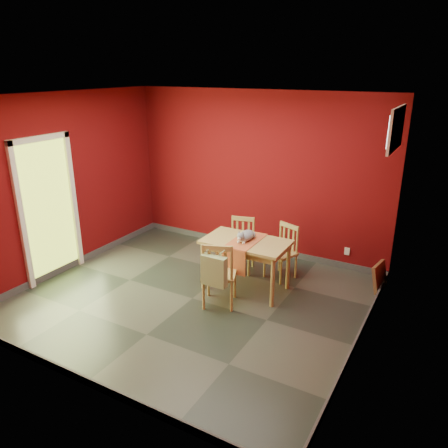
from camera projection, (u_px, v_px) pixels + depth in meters
The scene contains 13 objects.
ground at pixel (192, 298), 6.05m from camera, with size 4.50×4.50×0.00m, color #2D342D.
room_shell at pixel (192, 295), 6.03m from camera, with size 4.50×4.50×4.50m.
doorway at pixel (48, 205), 6.36m from camera, with size 0.06×1.01×2.13m.
window at pixel (396, 129), 5.04m from camera, with size 0.05×0.90×0.50m.
outlet_plate at pixel (347, 251), 6.84m from camera, with size 0.08×0.01×0.12m, color silver.
dining_table at pixel (246, 247), 6.11m from camera, with size 1.19×0.71×0.74m.
table_runner at pixel (242, 247), 6.00m from camera, with size 0.36×0.73×0.37m.
chair_far_left at pixel (241, 244), 6.78m from camera, with size 0.48×0.48×0.84m.
chair_far_right at pixel (282, 251), 6.54m from camera, with size 0.50×0.50×0.83m.
chair_near at pixel (219, 273), 5.73m from camera, with size 0.56×0.56×0.92m.
tote_bag at pixel (214, 271), 5.49m from camera, with size 0.34×0.20×0.47m.
cat at pixel (246, 234), 6.06m from camera, with size 0.20×0.39×0.19m, color slate, non-canonical shape.
picture_frame at pixel (379, 277), 6.23m from camera, with size 0.19×0.41×0.40m.
Camera 1 is at (3.00, -4.44, 3.02)m, focal length 35.00 mm.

